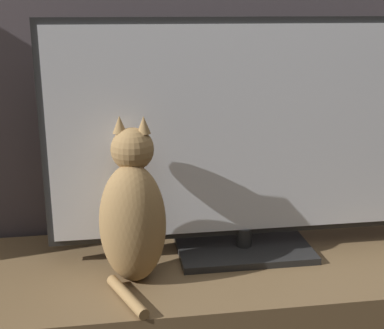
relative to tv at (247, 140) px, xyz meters
name	(u,v)px	position (x,y,z in m)	size (l,w,h in m)	color
tv	(247,140)	(0.00, 0.00, 0.00)	(1.13, 0.24, 0.68)	black
cat	(133,214)	(-0.33, -0.12, -0.16)	(0.20, 0.30, 0.44)	#997547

